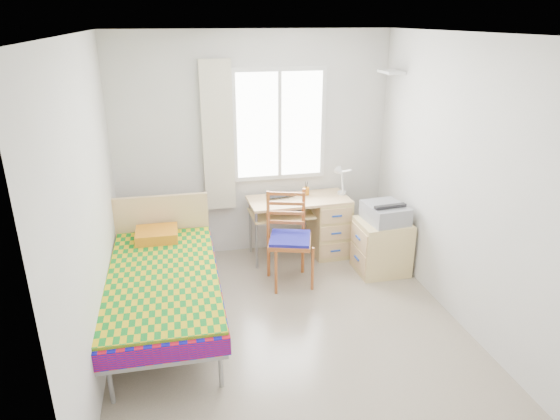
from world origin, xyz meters
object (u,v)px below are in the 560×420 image
(cabinet, at_px, (381,246))
(printer, at_px, (385,212))
(bed, at_px, (163,278))
(desk, at_px, (323,223))
(chair, at_px, (290,233))

(cabinet, height_order, printer, printer)
(bed, distance_m, desk, 2.17)
(desk, distance_m, chair, 0.82)
(desk, height_order, chair, chair)
(chair, relative_size, cabinet, 1.68)
(chair, bearing_deg, printer, 17.58)
(chair, xyz_separation_m, printer, (1.08, 0.01, 0.14))
(desk, bearing_deg, cabinet, -51.10)
(desk, height_order, printer, printer)
(chair, distance_m, cabinet, 1.09)
(desk, xyz_separation_m, chair, (-0.56, -0.58, 0.17))
(desk, xyz_separation_m, cabinet, (0.50, -0.58, -0.10))
(desk, bearing_deg, bed, -152.23)
(desk, relative_size, printer, 2.35)
(chair, bearing_deg, desk, 63.08)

